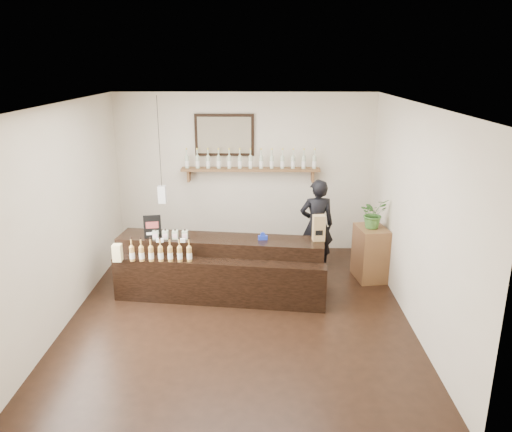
{
  "coord_description": "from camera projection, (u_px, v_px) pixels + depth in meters",
  "views": [
    {
      "loc": [
        0.31,
        -6.11,
        3.29
      ],
      "look_at": [
        0.22,
        0.7,
        1.17
      ],
      "focal_mm": 35.0,
      "sensor_mm": 36.0,
      "label": 1
    }
  ],
  "objects": [
    {
      "name": "potted_plant",
      "position": [
        373.0,
        213.0,
        7.6
      ],
      "size": [
        0.54,
        0.52,
        0.46
      ],
      "primitive_type": "imported",
      "rotation": [
        0.0,
        0.0,
        0.53
      ],
      "color": "#3C6E2C",
      "rests_on": "side_cabinet"
    },
    {
      "name": "ground",
      "position": [
        239.0,
        313.0,
        6.82
      ],
      "size": [
        5.0,
        5.0,
        0.0
      ],
      "primitive_type": "plane",
      "color": "black",
      "rests_on": "ground"
    },
    {
      "name": "side_cabinet",
      "position": [
        370.0,
        253.0,
        7.8
      ],
      "size": [
        0.5,
        0.64,
        0.84
      ],
      "color": "brown",
      "rests_on": "ground"
    },
    {
      "name": "paper_bag",
      "position": [
        319.0,
        228.0,
        7.08
      ],
      "size": [
        0.18,
        0.14,
        0.37
      ],
      "color": "#A5854F",
      "rests_on": "counter"
    },
    {
      "name": "shopkeeper",
      "position": [
        317.0,
        219.0,
        8.03
      ],
      "size": [
        0.66,
        0.47,
        1.72
      ],
      "primitive_type": "imported",
      "rotation": [
        0.0,
        0.0,
        3.23
      ],
      "color": "black",
      "rests_on": "ground"
    },
    {
      "name": "promo_sign",
      "position": [
        152.0,
        227.0,
        7.17
      ],
      "size": [
        0.25,
        0.07,
        0.35
      ],
      "color": "black",
      "rests_on": "counter"
    },
    {
      "name": "counter",
      "position": [
        220.0,
        269.0,
        7.26
      ],
      "size": [
        3.05,
        1.14,
        0.99
      ],
      "color": "black",
      "rests_on": "ground"
    },
    {
      "name": "back_wall_decor",
      "position": [
        236.0,
        155.0,
        8.56
      ],
      "size": [
        2.66,
        0.96,
        1.69
      ],
      "color": "brown",
      "rests_on": "ground"
    },
    {
      "name": "tape_dispenser",
      "position": [
        263.0,
        237.0,
        7.15
      ],
      "size": [
        0.14,
        0.07,
        0.11
      ],
      "color": "#172CA1",
      "rests_on": "counter"
    },
    {
      "name": "room_shell",
      "position": [
        238.0,
        192.0,
        6.31
      ],
      "size": [
        5.0,
        5.0,
        5.0
      ],
      "color": "beige",
      "rests_on": "ground"
    }
  ]
}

